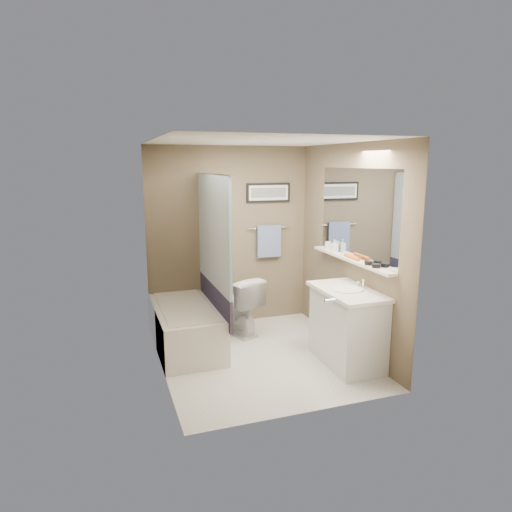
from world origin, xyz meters
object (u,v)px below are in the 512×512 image
object	(u,v)px
hair_brush_back	(351,256)
glass_jar	(328,246)
vanity	(347,328)
soap_bottle	(334,246)
toilet	(236,305)
candle_bowl_far	(369,263)
hair_brush_front	(354,258)
candle_bowl_near	(376,266)
bathtub	(185,327)

from	to	relation	value
hair_brush_back	glass_jar	size ratio (longest dim) A/B	2.20
vanity	soap_bottle	xyz separation A→B (m)	(0.19, 0.69, 0.79)
toilet	candle_bowl_far	xyz separation A→B (m)	(1.08, -1.34, 0.76)
vanity	hair_brush_front	xyz separation A→B (m)	(0.19, 0.22, 0.74)
hair_brush_front	toilet	bearing A→B (deg)	135.74
toilet	candle_bowl_near	size ratio (longest dim) A/B	8.42
bathtub	glass_jar	world-z (taller)	glass_jar
toilet	hair_brush_front	xyz separation A→B (m)	(1.08, -1.05, 0.76)
candle_bowl_near	soap_bottle	xyz separation A→B (m)	(0.00, 0.89, 0.05)
bathtub	candle_bowl_near	size ratio (longest dim) A/B	16.67
candle_bowl_near	glass_jar	distance (m)	1.05
candle_bowl_far	hair_brush_back	size ratio (longest dim) A/B	0.41
soap_bottle	candle_bowl_near	bearing A→B (deg)	-90.00
candle_bowl_near	candle_bowl_far	distance (m)	0.14
glass_jar	hair_brush_back	bearing A→B (deg)	-90.00
toilet	soap_bottle	size ratio (longest dim) A/B	5.09
toilet	vanity	size ratio (longest dim) A/B	0.84
bathtub	vanity	bearing A→B (deg)	-33.21
vanity	glass_jar	distance (m)	1.15
candle_bowl_near	hair_brush_back	size ratio (longest dim) A/B	0.41
vanity	glass_jar	xyz separation A→B (m)	(0.19, 0.84, 0.77)
vanity	candle_bowl_near	bearing A→B (deg)	-47.14
bathtub	glass_jar	xyz separation A→B (m)	(1.79, -0.19, 0.92)
bathtub	soap_bottle	world-z (taller)	soap_bottle
toilet	vanity	distance (m)	1.55
bathtub	candle_bowl_near	bearing A→B (deg)	-35.18
toilet	candle_bowl_far	world-z (taller)	candle_bowl_far
toilet	vanity	xyz separation A→B (m)	(0.89, -1.27, 0.02)
toilet	glass_jar	distance (m)	1.40
toilet	candle_bowl_far	distance (m)	1.88
candle_bowl_far	hair_brush_front	bearing A→B (deg)	90.00
vanity	soap_bottle	bearing A→B (deg)	76.23
hair_brush_front	glass_jar	bearing A→B (deg)	90.00
candle_bowl_near	candle_bowl_far	size ratio (longest dim) A/B	1.00
vanity	hair_brush_back	size ratio (longest dim) A/B	4.09
vanity	candle_bowl_near	size ratio (longest dim) A/B	10.00
bathtub	soap_bottle	xyz separation A→B (m)	(1.79, -0.35, 0.94)
bathtub	candle_bowl_far	world-z (taller)	candle_bowl_far
candle_bowl_far	glass_jar	xyz separation A→B (m)	(0.00, 0.91, 0.03)
vanity	hair_brush_front	distance (m)	0.79
candle_bowl_far	hair_brush_back	distance (m)	0.36
soap_bottle	vanity	bearing A→B (deg)	-105.10
bathtub	hair_brush_front	xyz separation A→B (m)	(1.79, -0.82, 0.89)
candle_bowl_far	soap_bottle	distance (m)	0.76
candle_bowl_near	hair_brush_back	distance (m)	0.50
vanity	soap_bottle	distance (m)	1.06
hair_brush_front	soap_bottle	distance (m)	0.47
bathtub	soap_bottle	size ratio (longest dim) A/B	10.08
toilet	candle_bowl_far	size ratio (longest dim) A/B	8.42
hair_brush_back	soap_bottle	xyz separation A→B (m)	(0.00, 0.39, 0.05)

